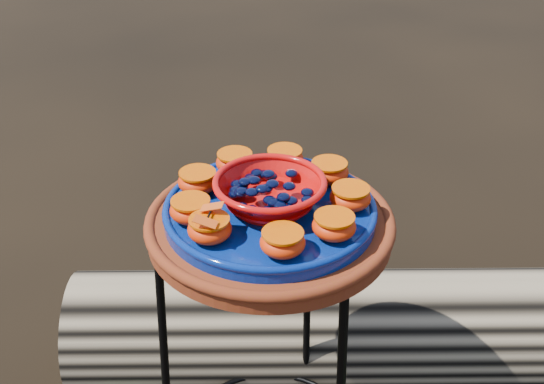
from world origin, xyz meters
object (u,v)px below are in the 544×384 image
at_px(plant_stand, 270,377).
at_px(terracotta_saucer, 270,226).
at_px(cobalt_plate, 270,212).
at_px(red_bowl, 270,193).
at_px(driftwood_log, 405,330).

bearing_deg(plant_stand, terracotta_saucer, 0.00).
distance_m(cobalt_plate, red_bowl, 0.04).
relative_size(terracotta_saucer, red_bowl, 2.33).
bearing_deg(red_bowl, terracotta_saucer, 0.00).
bearing_deg(cobalt_plate, plant_stand, 0.00).
xyz_separation_m(plant_stand, red_bowl, (0.00, 0.00, 0.43)).
height_order(plant_stand, driftwood_log, plant_stand).
xyz_separation_m(red_bowl, driftwood_log, (0.18, 0.45, -0.62)).
distance_m(plant_stand, red_bowl, 0.43).
xyz_separation_m(plant_stand, cobalt_plate, (0.00, 0.00, 0.40)).
height_order(plant_stand, cobalt_plate, cobalt_plate).
height_order(terracotta_saucer, red_bowl, red_bowl).
distance_m(plant_stand, driftwood_log, 0.53).
xyz_separation_m(terracotta_saucer, red_bowl, (0.00, 0.00, 0.07)).
bearing_deg(terracotta_saucer, cobalt_plate, 0.00).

